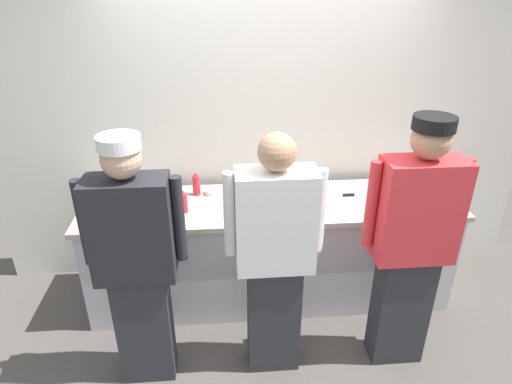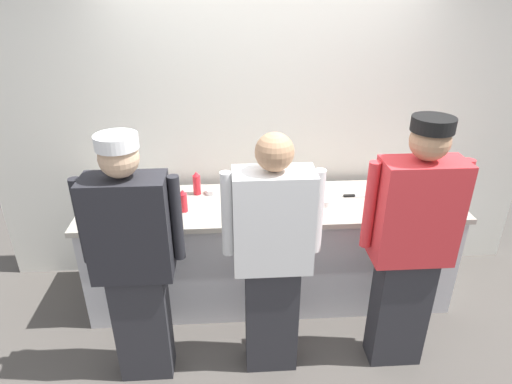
# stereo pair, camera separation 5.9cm
# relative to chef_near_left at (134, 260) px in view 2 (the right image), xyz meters

# --- Properties ---
(ground_plane) EXTENTS (9.00, 9.00, 0.00)m
(ground_plane) POSITION_rel_chef_near_left_xyz_m (0.91, 0.37, -0.92)
(ground_plane) COLOR #514C47
(wall_back) EXTENTS (4.56, 0.10, 2.79)m
(wall_back) POSITION_rel_chef_near_left_xyz_m (0.91, 1.24, 0.48)
(wall_back) COLOR silver
(wall_back) RESTS_ON ground
(prep_counter) EXTENTS (2.91, 0.72, 0.89)m
(prep_counter) POSITION_rel_chef_near_left_xyz_m (0.91, 0.75, -0.47)
(prep_counter) COLOR silver
(prep_counter) RESTS_ON ground
(chef_near_left) EXTENTS (0.62, 0.24, 1.71)m
(chef_near_left) POSITION_rel_chef_near_left_xyz_m (0.00, 0.00, 0.00)
(chef_near_left) COLOR #2D2D33
(chef_near_left) RESTS_ON ground
(chef_center) EXTENTS (0.62, 0.24, 1.70)m
(chef_center) POSITION_rel_chef_near_left_xyz_m (0.85, 0.02, -0.02)
(chef_center) COLOR #2D2D33
(chef_center) RESTS_ON ground
(chef_far_right) EXTENTS (0.63, 0.24, 1.77)m
(chef_far_right) POSITION_rel_chef_near_left_xyz_m (1.72, 0.01, 0.03)
(chef_far_right) COLOR #2D2D33
(chef_far_right) RESTS_ON ground
(plate_stack_front) EXTENTS (0.20, 0.20, 0.07)m
(plate_stack_front) POSITION_rel_chef_near_left_xyz_m (2.07, 0.84, 0.01)
(plate_stack_front) COLOR white
(plate_stack_front) RESTS_ON prep_counter
(mixing_bowl_steel) EXTENTS (0.33, 0.33, 0.12)m
(mixing_bowl_steel) POSITION_rel_chef_near_left_xyz_m (1.02, 0.65, 0.03)
(mixing_bowl_steel) COLOR #B7BABF
(mixing_bowl_steel) RESTS_ON prep_counter
(sheet_tray) EXTENTS (0.50, 0.37, 0.02)m
(sheet_tray) POSITION_rel_chef_near_left_xyz_m (-0.07, 0.74, -0.02)
(sheet_tray) COLOR #B7BABF
(sheet_tray) RESTS_ON prep_counter
(squeeze_bottle_primary) EXTENTS (0.06, 0.06, 0.19)m
(squeeze_bottle_primary) POSITION_rel_chef_near_left_xyz_m (0.33, 0.94, 0.06)
(squeeze_bottle_primary) COLOR red
(squeeze_bottle_primary) RESTS_ON prep_counter
(squeeze_bottle_secondary) EXTENTS (0.06, 0.06, 0.18)m
(squeeze_bottle_secondary) POSITION_rel_chef_near_left_xyz_m (1.01, 0.87, 0.06)
(squeeze_bottle_secondary) COLOR #E5E066
(squeeze_bottle_secondary) RESTS_ON prep_counter
(squeeze_bottle_spare) EXTENTS (0.06, 0.06, 0.18)m
(squeeze_bottle_spare) POSITION_rel_chef_near_left_xyz_m (0.25, 0.65, 0.06)
(squeeze_bottle_spare) COLOR red
(squeeze_bottle_spare) RESTS_ON prep_counter
(ramekin_red_sauce) EXTENTS (0.11, 0.11, 0.04)m
(ramekin_red_sauce) POSITION_rel_chef_near_left_xyz_m (1.81, 0.68, -0.01)
(ramekin_red_sauce) COLOR white
(ramekin_red_sauce) RESTS_ON prep_counter
(ramekin_green_sauce) EXTENTS (0.10, 0.10, 0.04)m
(ramekin_green_sauce) POSITION_rel_chef_near_left_xyz_m (0.44, 0.94, -0.01)
(ramekin_green_sauce) COLOR white
(ramekin_green_sauce) RESTS_ON prep_counter
(ramekin_yellow_sauce) EXTENTS (0.09, 0.09, 0.05)m
(ramekin_yellow_sauce) POSITION_rel_chef_near_left_xyz_m (2.09, 0.56, -0.00)
(ramekin_yellow_sauce) COLOR white
(ramekin_yellow_sauce) RESTS_ON prep_counter
(ramekin_orange_sauce) EXTENTS (0.09, 0.09, 0.04)m
(ramekin_orange_sauce) POSITION_rel_chef_near_left_xyz_m (1.31, 0.68, -0.01)
(ramekin_orange_sauce) COLOR white
(ramekin_orange_sauce) RESTS_ON prep_counter
(deli_cup) EXTENTS (0.09, 0.09, 0.10)m
(deli_cup) POSITION_rel_chef_near_left_xyz_m (1.28, 0.86, 0.02)
(deli_cup) COLOR white
(deli_cup) RESTS_ON prep_counter
(chefs_knife) EXTENTS (0.28, 0.03, 0.02)m
(chefs_knife) POSITION_rel_chef_near_left_xyz_m (1.60, 0.81, -0.02)
(chefs_knife) COLOR #B7BABF
(chefs_knife) RESTS_ON prep_counter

